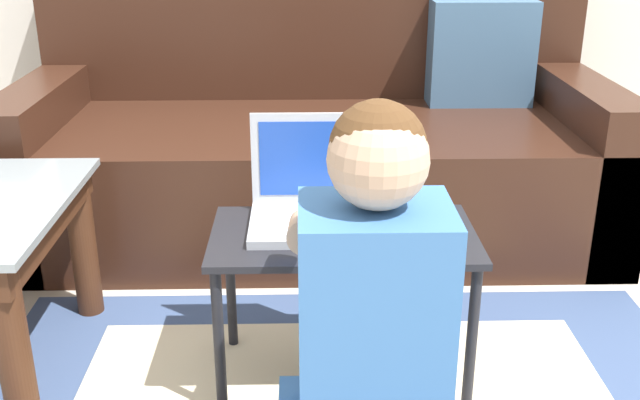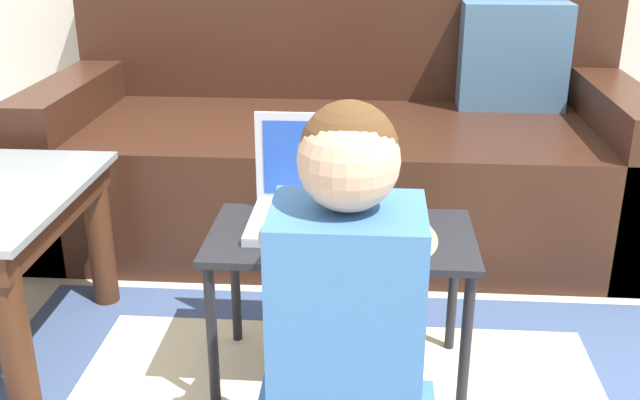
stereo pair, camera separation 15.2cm
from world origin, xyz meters
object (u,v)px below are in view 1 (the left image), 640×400
(couch, at_px, (317,143))
(laptop, at_px, (310,207))
(laptop_desk, at_px, (343,253))
(computer_mouse, at_px, (402,227))
(person_seated, at_px, (372,355))

(couch, distance_m, laptop, 0.92)
(laptop_desk, xyz_separation_m, computer_mouse, (0.13, -0.01, 0.07))
(laptop_desk, bearing_deg, laptop, 142.55)
(computer_mouse, bearing_deg, laptop_desk, 176.33)
(laptop_desk, relative_size, person_seated, 0.75)
(laptop, relative_size, computer_mouse, 2.70)
(laptop_desk, bearing_deg, computer_mouse, -3.67)
(laptop_desk, distance_m, person_seated, 0.42)
(person_seated, bearing_deg, couch, 92.83)
(couch, xyz_separation_m, person_seated, (0.07, -1.38, 0.04))
(laptop, relative_size, person_seated, 0.35)
(computer_mouse, bearing_deg, person_seated, -103.92)
(laptop, height_order, person_seated, person_seated)
(computer_mouse, relative_size, person_seated, 0.13)
(person_seated, bearing_deg, computer_mouse, 76.08)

